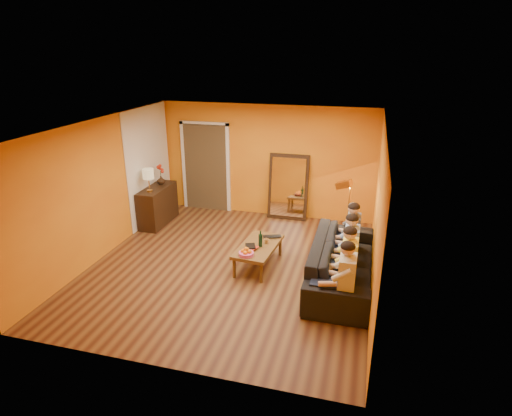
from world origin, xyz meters
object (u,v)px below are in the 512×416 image
(person_mid_left, at_px, (349,263))
(person_far_left, at_px, (347,280))
(wine_bottle, at_px, (260,239))
(tumbler, at_px, (266,241))
(person_mid_right, at_px, (351,248))
(laptop, at_px, (272,238))
(sofa, at_px, (342,262))
(floor_lamp, at_px, (348,218))
(dog, at_px, (326,286))
(person_far_right, at_px, (353,235))
(mirror_frame, at_px, (288,187))
(table_lamp, at_px, (149,180))
(sideboard, at_px, (158,205))
(coffee_table, at_px, (258,255))
(vase, at_px, (161,180))

(person_mid_left, bearing_deg, person_far_left, -90.00)
(wine_bottle, distance_m, tumbler, 0.22)
(person_mid_right, height_order, tumbler, person_mid_right)
(tumbler, distance_m, laptop, 0.24)
(sofa, xyz_separation_m, floor_lamp, (0.00, 1.19, 0.34))
(dog, relative_size, person_far_right, 0.56)
(mirror_frame, distance_m, laptop, 2.16)
(table_lamp, relative_size, person_mid_left, 0.42)
(person_mid_left, bearing_deg, mirror_frame, 117.00)
(sideboard, distance_m, table_lamp, 0.74)
(tumbler, bearing_deg, floor_lamp, 32.68)
(person_far_right, bearing_deg, table_lamp, 171.91)
(coffee_table, distance_m, dog, 1.65)
(coffee_table, distance_m, tumbler, 0.30)
(tumbler, xyz_separation_m, vase, (-2.85, 1.53, 0.48))
(table_lamp, relative_size, tumbler, 5.69)
(person_mid_left, xyz_separation_m, laptop, (-1.46, 0.97, -0.18))
(person_far_right, bearing_deg, laptop, -175.02)
(dog, relative_size, person_mid_right, 0.56)
(person_mid_left, height_order, tumbler, person_mid_left)
(floor_lamp, bearing_deg, table_lamp, -165.62)
(table_lamp, bearing_deg, person_mid_left, -21.50)
(sideboard, height_order, person_mid_left, person_mid_left)
(wine_bottle, relative_size, laptop, 0.90)
(laptop, xyz_separation_m, vase, (-2.91, 1.30, 0.51))
(dog, bearing_deg, tumbler, 132.46)
(dog, bearing_deg, laptop, 125.49)
(table_lamp, relative_size, coffee_table, 0.42)
(mirror_frame, distance_m, coffee_table, 2.54)
(mirror_frame, bearing_deg, person_far_left, -66.60)
(mirror_frame, height_order, coffee_table, mirror_frame)
(wine_bottle, height_order, laptop, wine_bottle)
(floor_lamp, distance_m, wine_bottle, 1.82)
(person_mid_right, bearing_deg, person_far_right, 90.00)
(table_lamp, bearing_deg, person_far_left, -27.46)
(table_lamp, distance_m, person_far_left, 4.95)
(mirror_frame, relative_size, floor_lamp, 1.06)
(mirror_frame, bearing_deg, dog, -69.63)
(coffee_table, xyz_separation_m, person_mid_right, (1.64, -0.07, 0.40))
(coffee_table, distance_m, person_far_left, 2.06)
(table_lamp, bearing_deg, floor_lamp, -1.14)
(person_far_right, bearing_deg, person_mid_left, -90.00)
(person_far_right, distance_m, wine_bottle, 1.68)
(mirror_frame, height_order, table_lamp, mirror_frame)
(table_lamp, relative_size, vase, 2.66)
(laptop, bearing_deg, coffee_table, -137.38)
(sofa, height_order, person_mid_right, person_mid_right)
(person_far_left, bearing_deg, floor_lamp, 93.31)
(floor_lamp, bearing_deg, sideboard, -169.65)
(person_mid_left, relative_size, vase, 6.36)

